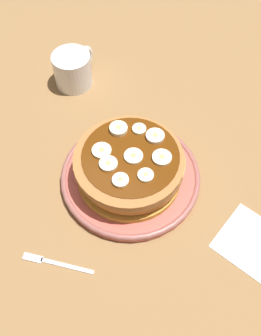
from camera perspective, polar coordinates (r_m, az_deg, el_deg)
The scene contains 15 objects.
ground_plane at distance 76.70cm, azimuth -0.00°, elevation -2.24°, with size 140.00×140.00×3.00cm, color olive.
plate at distance 74.52cm, azimuth -0.00°, elevation -1.22°, with size 26.97×26.97×1.95cm.
pancake_stack at distance 71.27cm, azimuth -0.17°, elevation 0.34°, with size 20.93×20.18×6.42cm.
banana_slice_0 at distance 68.57cm, azimuth 0.61°, elevation 1.97°, with size 3.44×3.44×0.73cm.
banana_slice_1 at distance 68.39cm, azimuth 4.67°, elevation 1.54°, with size 3.53×3.53×0.80cm.
banana_slice_2 at distance 72.00cm, azimuth -1.79°, elevation 5.82°, with size 3.40×3.40×1.05cm.
banana_slice_3 at distance 65.56cm, azimuth -1.51°, elevation -1.85°, with size 2.92×2.92×0.86cm.
banana_slice_4 at distance 69.24cm, azimuth -4.30°, elevation 2.55°, with size 3.55×3.55×0.78cm.
banana_slice_5 at distance 71.12cm, azimuth 3.67°, elevation 4.73°, with size 3.46×3.46×0.90cm.
banana_slice_6 at distance 72.15cm, azimuth 1.29°, elevation 5.78°, with size 2.63×2.63×0.72cm.
banana_slice_7 at distance 66.22cm, azimuth 2.26°, elevation -1.09°, with size 2.84×2.84×0.70cm.
banana_slice_8 at distance 67.51cm, azimuth -3.30°, elevation 0.60°, with size 3.29×3.29×0.81cm.
coffee_mug at distance 90.57cm, azimuth -8.45°, elevation 14.37°, with size 11.70×8.53×7.82cm.
napkin at distance 72.43cm, azimuth 17.47°, elevation -10.53°, with size 11.00×11.00×0.30cm, color white.
fork at distance 69.04cm, azimuth -11.27°, elevation -13.64°, with size 4.86×12.69×0.50cm.
Camera 1 is at (-33.75, -20.78, 64.16)cm, focal length 41.11 mm.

